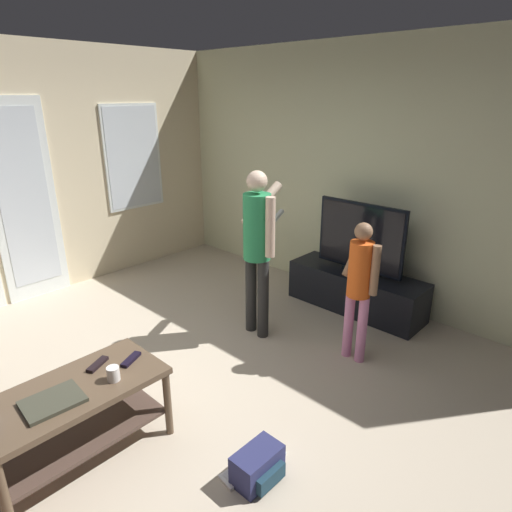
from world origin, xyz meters
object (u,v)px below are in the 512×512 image
object	(u,v)px
flat_screen_tv	(360,238)
cup_by_laptop	(113,374)
tv_stand	(356,291)
tv_remote_black	(98,364)
backpack	(258,466)
coffee_table	(75,407)
dvd_remote_slim	(131,359)
laptop_closed	(53,401)
person_child	(360,280)
person_adult	(258,240)
loose_keyboard	(253,465)

from	to	relation	value
flat_screen_tv	cup_by_laptop	bearing A→B (deg)	178.74
tv_stand	tv_remote_black	bearing A→B (deg)	174.23
tv_remote_black	backpack	bearing A→B (deg)	-94.16
coffee_table	flat_screen_tv	world-z (taller)	flat_screen_tv
coffee_table	dvd_remote_slim	world-z (taller)	dvd_remote_slim
tv_stand	cup_by_laptop	bearing A→B (deg)	178.66
laptop_closed	cup_by_laptop	distance (m)	0.36
dvd_remote_slim	laptop_closed	bearing A→B (deg)	160.05
person_child	cup_by_laptop	distance (m)	2.01
laptop_closed	dvd_remote_slim	distance (m)	0.53
coffee_table	tv_remote_black	distance (m)	0.29
coffee_table	person_adult	distance (m)	1.99
laptop_closed	dvd_remote_slim	world-z (taller)	same
backpack	tv_remote_black	world-z (taller)	tv_remote_black
tv_stand	person_child	distance (m)	1.08
coffee_table	cup_by_laptop	size ratio (longest dim) A/B	11.89
tv_stand	tv_remote_black	distance (m)	2.78
person_child	dvd_remote_slim	distance (m)	1.88
laptop_closed	person_adult	bearing A→B (deg)	12.54
flat_screen_tv	backpack	xyz separation A→B (m)	(-2.33, -0.76, -0.70)
coffee_table	dvd_remote_slim	size ratio (longest dim) A/B	6.31
person_adult	dvd_remote_slim	bearing A→B (deg)	-170.29
person_child	dvd_remote_slim	size ratio (longest dim) A/B	7.18
flat_screen_tv	person_child	size ratio (longest dim) A/B	0.78
cup_by_laptop	dvd_remote_slim	xyz separation A→B (m)	(0.18, 0.11, -0.03)
loose_keyboard	tv_stand	bearing A→B (deg)	16.33
coffee_table	person_child	distance (m)	2.27
person_adult	person_child	bearing A→B (deg)	-74.58
dvd_remote_slim	person_child	bearing A→B (deg)	-45.27
backpack	coffee_table	bearing A→B (deg)	124.16
flat_screen_tv	tv_remote_black	distance (m)	2.77
tv_stand	cup_by_laptop	xyz separation A→B (m)	(-2.75, 0.06, 0.35)
coffee_table	tv_stand	distance (m)	2.97
person_child	laptop_closed	bearing A→B (deg)	165.23
tv_stand	cup_by_laptop	size ratio (longest dim) A/B	15.92
coffee_table	flat_screen_tv	bearing A→B (deg)	-3.31
coffee_table	person_adult	xyz separation A→B (m)	(1.90, 0.25, 0.56)
laptop_closed	flat_screen_tv	bearing A→B (deg)	1.85
person_child	laptop_closed	world-z (taller)	person_child
tv_stand	flat_screen_tv	bearing A→B (deg)	114.84
loose_keyboard	dvd_remote_slim	size ratio (longest dim) A/B	2.67
backpack	dvd_remote_slim	distance (m)	1.05
tv_stand	flat_screen_tv	xyz separation A→B (m)	(-0.00, 0.00, 0.58)
coffee_table	laptop_closed	xyz separation A→B (m)	(-0.14, -0.05, 0.15)
tv_stand	person_adult	bearing A→B (deg)	158.21
person_child	tv_remote_black	distance (m)	2.08
loose_keyboard	laptop_closed	size ratio (longest dim) A/B	1.43
tv_stand	laptop_closed	bearing A→B (deg)	177.73
tv_stand	backpack	world-z (taller)	tv_stand
backpack	laptop_closed	world-z (taller)	laptop_closed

